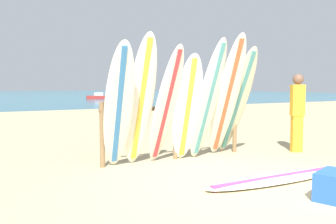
{
  "coord_description": "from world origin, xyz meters",
  "views": [
    {
      "loc": [
        -3.65,
        -3.56,
        1.46
      ],
      "look_at": [
        -0.11,
        2.81,
        0.92
      ],
      "focal_mm": 38.05,
      "sensor_mm": 36.0,
      "label": 1
    }
  ],
  "objects_px": {
    "surfboard_leaning_center_right": "(208,100)",
    "surfboard_leaning_right": "(227,98)",
    "surfboard_leaning_left": "(141,101)",
    "surfboard_leaning_center_left": "(166,106)",
    "small_boat_offshore": "(98,97)",
    "surfboard_leaning_far_left": "(119,107)",
    "beachgoer_standing": "(297,109)",
    "surfboard_lying_on_sand": "(279,178)",
    "cooler_box": "(336,186)",
    "surfboard_rack": "(175,121)",
    "surfboard_leaning_far_right": "(237,102)",
    "surfboard_leaning_center": "(187,109)"
  },
  "relations": [
    {
      "from": "surfboard_leaning_center_right",
      "to": "surfboard_leaning_center_left",
      "type": "bearing_deg",
      "value": 175.47
    },
    {
      "from": "surfboard_rack",
      "to": "surfboard_leaning_right",
      "type": "bearing_deg",
      "value": -24.26
    },
    {
      "from": "surfboard_rack",
      "to": "beachgoer_standing",
      "type": "distance_m",
      "value": 2.8
    },
    {
      "from": "surfboard_leaning_right",
      "to": "surfboard_leaning_far_right",
      "type": "bearing_deg",
      "value": 23.19
    },
    {
      "from": "surfboard_leaning_left",
      "to": "surfboard_leaning_far_right",
      "type": "xyz_separation_m",
      "value": [
        2.25,
        0.06,
        -0.06
      ]
    },
    {
      "from": "surfboard_lying_on_sand",
      "to": "surfboard_rack",
      "type": "bearing_deg",
      "value": 105.22
    },
    {
      "from": "surfboard_leaning_far_left",
      "to": "surfboard_lying_on_sand",
      "type": "xyz_separation_m",
      "value": [
        1.95,
        -1.74,
        -1.06
      ]
    },
    {
      "from": "surfboard_leaning_right",
      "to": "surfboard_leaning_left",
      "type": "bearing_deg",
      "value": 176.3
    },
    {
      "from": "surfboard_leaning_right",
      "to": "surfboard_leaning_center_right",
      "type": "bearing_deg",
      "value": -178.72
    },
    {
      "from": "surfboard_leaning_center_left",
      "to": "surfboard_leaning_center",
      "type": "distance_m",
      "value": 0.47
    },
    {
      "from": "surfboard_leaning_center_right",
      "to": "surfboard_lying_on_sand",
      "type": "distance_m",
      "value": 2.08
    },
    {
      "from": "surfboard_leaning_left",
      "to": "surfboard_leaning_center_right",
      "type": "relative_size",
      "value": 1.01
    },
    {
      "from": "surfboard_leaning_center",
      "to": "surfboard_lying_on_sand",
      "type": "xyz_separation_m",
      "value": [
        0.54,
        -1.81,
        -0.99
      ]
    },
    {
      "from": "surfboard_leaning_left",
      "to": "surfboard_rack",
      "type": "bearing_deg",
      "value": 18.95
    },
    {
      "from": "beachgoer_standing",
      "to": "cooler_box",
      "type": "relative_size",
      "value": 2.86
    },
    {
      "from": "surfboard_lying_on_sand",
      "to": "cooler_box",
      "type": "relative_size",
      "value": 4.57
    },
    {
      "from": "surfboard_leaning_far_left",
      "to": "small_boat_offshore",
      "type": "bearing_deg",
      "value": 72.61
    },
    {
      "from": "surfboard_leaning_far_right",
      "to": "small_boat_offshore",
      "type": "bearing_deg",
      "value": 77.09
    },
    {
      "from": "surfboard_leaning_center_left",
      "to": "surfboard_leaning_center",
      "type": "xyz_separation_m",
      "value": [
        0.46,
        0.0,
        -0.07
      ]
    },
    {
      "from": "surfboard_leaning_center",
      "to": "beachgoer_standing",
      "type": "relative_size",
      "value": 1.2
    },
    {
      "from": "small_boat_offshore",
      "to": "cooler_box",
      "type": "height_order",
      "value": "small_boat_offshore"
    },
    {
      "from": "surfboard_leaning_left",
      "to": "surfboard_leaning_center_left",
      "type": "height_order",
      "value": "surfboard_leaning_left"
    },
    {
      "from": "surfboard_leaning_far_left",
      "to": "surfboard_leaning_center_left",
      "type": "xyz_separation_m",
      "value": [
        0.95,
        0.06,
        0.0
      ]
    },
    {
      "from": "surfboard_leaning_center",
      "to": "beachgoer_standing",
      "type": "bearing_deg",
      "value": -6.15
    },
    {
      "from": "surfboard_leaning_right",
      "to": "surfboard_rack",
      "type": "bearing_deg",
      "value": 155.74
    },
    {
      "from": "surfboard_leaning_left",
      "to": "surfboard_leaning_center_right",
      "type": "height_order",
      "value": "surfboard_leaning_left"
    },
    {
      "from": "surfboard_leaning_center_left",
      "to": "beachgoer_standing",
      "type": "bearing_deg",
      "value": -5.21
    },
    {
      "from": "beachgoer_standing",
      "to": "small_boat_offshore",
      "type": "height_order",
      "value": "beachgoer_standing"
    },
    {
      "from": "small_boat_offshore",
      "to": "surfboard_leaning_far_left",
      "type": "bearing_deg",
      "value": -107.39
    },
    {
      "from": "surfboard_rack",
      "to": "surfboard_leaning_left",
      "type": "height_order",
      "value": "surfboard_leaning_left"
    },
    {
      "from": "surfboard_leaning_far_left",
      "to": "surfboard_leaning_center_right",
      "type": "distance_m",
      "value": 1.84
    },
    {
      "from": "surfboard_leaning_far_right",
      "to": "surfboard_leaning_center_right",
      "type": "bearing_deg",
      "value": -168.01
    },
    {
      "from": "surfboard_leaning_center_right",
      "to": "surfboard_leaning_right",
      "type": "xyz_separation_m",
      "value": [
        0.47,
        0.01,
        0.04
      ]
    },
    {
      "from": "surfboard_leaning_far_right",
      "to": "beachgoer_standing",
      "type": "xyz_separation_m",
      "value": [
        1.36,
        -0.4,
        -0.18
      ]
    },
    {
      "from": "surfboard_leaning_far_right",
      "to": "surfboard_lying_on_sand",
      "type": "bearing_deg",
      "value": -111.74
    },
    {
      "from": "surfboard_rack",
      "to": "surfboard_leaning_center_left",
      "type": "xyz_separation_m",
      "value": [
        -0.41,
        -0.37,
        0.33
      ]
    },
    {
      "from": "surfboard_rack",
      "to": "small_boat_offshore",
      "type": "relative_size",
      "value": 1.15
    },
    {
      "from": "surfboard_leaning_far_left",
      "to": "surfboard_leaning_center_right",
      "type": "height_order",
      "value": "surfboard_leaning_center_right"
    },
    {
      "from": "surfboard_leaning_center_left",
      "to": "surfboard_leaning_right",
      "type": "height_order",
      "value": "surfboard_leaning_right"
    },
    {
      "from": "surfboard_leaning_center_right",
      "to": "surfboard_leaning_right",
      "type": "bearing_deg",
      "value": 1.28
    },
    {
      "from": "cooler_box",
      "to": "surfboard_rack",
      "type": "bearing_deg",
      "value": 79.41
    },
    {
      "from": "beachgoer_standing",
      "to": "surfboard_leaning_center",
      "type": "bearing_deg",
      "value": 173.85
    },
    {
      "from": "surfboard_leaning_center",
      "to": "surfboard_leaning_far_right",
      "type": "bearing_deg",
      "value": 4.97
    },
    {
      "from": "surfboard_leaning_center_right",
      "to": "cooler_box",
      "type": "bearing_deg",
      "value": -89.03
    },
    {
      "from": "surfboard_leaning_far_right",
      "to": "beachgoer_standing",
      "type": "bearing_deg",
      "value": -16.43
    },
    {
      "from": "surfboard_leaning_right",
      "to": "small_boat_offshore",
      "type": "xyz_separation_m",
      "value": [
        7.66,
        31.81,
        -0.97
      ]
    },
    {
      "from": "surfboard_leaning_right",
      "to": "surfboard_lying_on_sand",
      "type": "relative_size",
      "value": 0.89
    },
    {
      "from": "surfboard_lying_on_sand",
      "to": "beachgoer_standing",
      "type": "relative_size",
      "value": 1.6
    },
    {
      "from": "surfboard_leaning_center_left",
      "to": "beachgoer_standing",
      "type": "height_order",
      "value": "surfboard_leaning_center_left"
    },
    {
      "from": "surfboard_leaning_far_right",
      "to": "cooler_box",
      "type": "distance_m",
      "value": 3.2
    }
  ]
}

